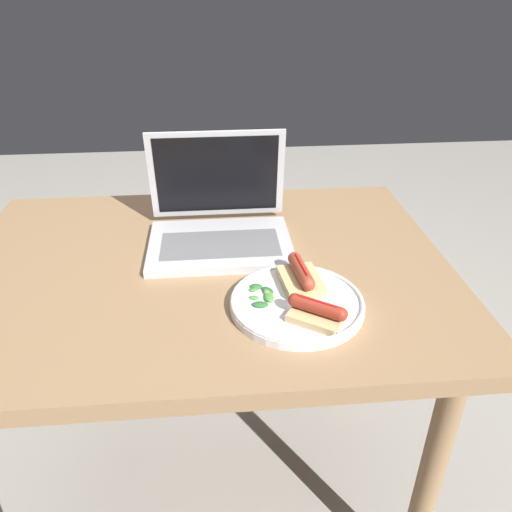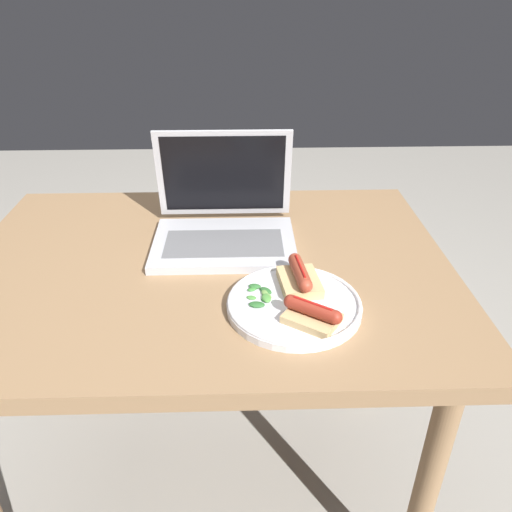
{
  "view_description": "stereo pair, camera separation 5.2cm",
  "coord_description": "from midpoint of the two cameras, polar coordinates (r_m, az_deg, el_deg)",
  "views": [
    {
      "loc": [
        0.03,
        -0.93,
        1.28
      ],
      "look_at": [
        0.11,
        -0.08,
        0.78
      ],
      "focal_mm": 35.0,
      "sensor_mm": 36.0,
      "label": 1
    },
    {
      "loc": [
        0.08,
        -0.94,
        1.28
      ],
      "look_at": [
        0.11,
        -0.08,
        0.78
      ],
      "focal_mm": 35.0,
      "sensor_mm": 36.0,
      "label": 2
    }
  ],
  "objects": [
    {
      "name": "plate",
      "position": [
        0.94,
        3.12,
        -5.39
      ],
      "size": [
        0.25,
        0.25,
        0.02
      ],
      "color": "silver",
      "rests_on": "desk"
    },
    {
      "name": "laptop",
      "position": [
        1.16,
        -5.5,
        3.66
      ],
      "size": [
        0.32,
        0.27,
        0.24
      ],
      "color": "#B7B7BC",
      "rests_on": "desk"
    },
    {
      "name": "salad_pile",
      "position": [
        0.95,
        -0.69,
        -4.51
      ],
      "size": [
        0.05,
        0.08,
        0.01
      ],
      "color": "#2D662D",
      "rests_on": "plate"
    },
    {
      "name": "ground_plane",
      "position": [
        1.58,
        -5.49,
        -23.76
      ],
      "size": [
        6.0,
        6.0,
        0.0
      ],
      "primitive_type": "plane",
      "color": "#9E998E"
    },
    {
      "name": "desk",
      "position": [
        1.14,
        -7.04,
        -4.53
      ],
      "size": [
        1.06,
        0.78,
        0.72
      ],
      "color": "#93704C",
      "rests_on": "ground_plane"
    },
    {
      "name": "sausage_toast_middle",
      "position": [
        0.89,
        5.31,
        -6.37
      ],
      "size": [
        0.11,
        0.11,
        0.04
      ],
      "rotation": [
        0.0,
        0.0,
        5.68
      ],
      "color": "tan",
      "rests_on": "plate"
    },
    {
      "name": "sausage_toast_left",
      "position": [
        0.97,
        3.62,
        -2.39
      ],
      "size": [
        0.09,
        0.12,
        0.05
      ],
      "rotation": [
        0.0,
        0.0,
        4.83
      ],
      "color": "tan",
      "rests_on": "plate"
    }
  ]
}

